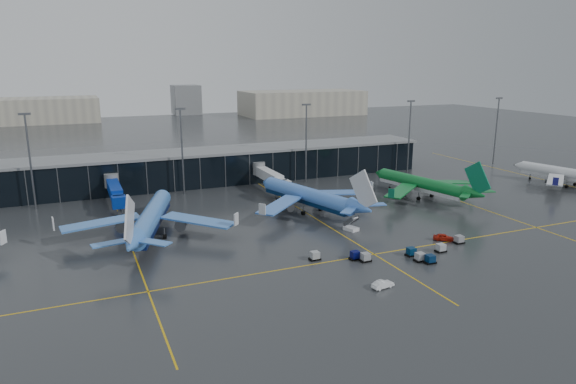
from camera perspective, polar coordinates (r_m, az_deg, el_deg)
name	(u,v)px	position (r m, az deg, el deg)	size (l,w,h in m)	color
ground	(299,238)	(114.47, 1.24, -5.17)	(600.00, 600.00, 0.00)	#282B2D
terminal_pier	(221,165)	(169.63, -7.42, 2.96)	(142.00, 17.00, 10.70)	black
jet_bridges	(115,191)	(145.57, -18.67, 0.14)	(94.00, 27.50, 7.20)	#595B60
flood_masts	(247,144)	(158.33, -4.57, 5.33)	(203.00, 0.50, 25.50)	#595B60
distant_hangars	(209,105)	(381.56, -8.80, 9.53)	(260.00, 71.00, 22.00)	#B2AD99
taxi_lines	(318,220)	(127.66, 3.37, -3.14)	(220.00, 120.00, 0.02)	gold
airliner_arkefly	(150,206)	(118.12, -15.06, -1.50)	(39.94, 45.49, 13.98)	#407BD2
airliner_klm_near	(307,186)	(133.67, 2.12, 0.67)	(38.66, 44.03, 13.53)	#4178D6
airliner_aer_lingus	(421,176)	(152.78, 14.57, 1.76)	(36.29, 41.33, 12.70)	#0C6B29
airliner_ba	(567,167)	(184.59, 28.58, 2.46)	(34.68, 39.50, 12.14)	silver
baggage_carts	(400,253)	(106.07, 12.38, -6.66)	(35.15, 11.94, 1.70)	black
mobile_airstair	(351,227)	(120.46, 7.03, -3.90)	(3.08, 3.72, 3.45)	silver
service_van_red	(443,237)	(117.90, 16.89, -4.83)	(1.77, 4.40, 1.50)	#B01B0D
service_van_white	(383,284)	(91.49, 10.49, -10.04)	(1.46, 4.17, 1.38)	white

